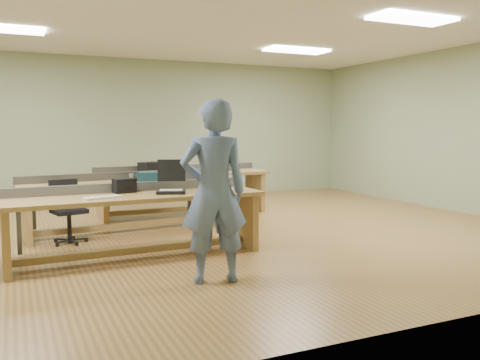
# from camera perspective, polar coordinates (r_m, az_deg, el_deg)

# --- Properties ---
(floor) EXTENTS (10.00, 10.00, 0.00)m
(floor) POSITION_cam_1_polar(r_m,az_deg,el_deg) (7.45, -4.65, -6.00)
(floor) COLOR olive
(floor) RESTS_ON ground
(ceiling) EXTENTS (10.00, 10.00, 0.00)m
(ceiling) POSITION_cam_1_polar(r_m,az_deg,el_deg) (7.44, -4.85, 17.26)
(ceiling) COLOR silver
(ceiling) RESTS_ON wall_back
(wall_back) EXTENTS (10.00, 0.04, 3.00)m
(wall_back) POSITION_cam_1_polar(r_m,az_deg,el_deg) (11.14, -11.69, 5.57)
(wall_back) COLOR gray
(wall_back) RESTS_ON floor
(wall_front) EXTENTS (10.00, 0.04, 3.00)m
(wall_front) POSITION_cam_1_polar(r_m,az_deg,el_deg) (3.77, 16.18, 5.30)
(wall_front) COLOR gray
(wall_front) RESTS_ON floor
(wall_right) EXTENTS (0.04, 8.00, 3.00)m
(wall_right) POSITION_cam_1_polar(r_m,az_deg,el_deg) (10.13, 23.10, 5.22)
(wall_right) COLOR gray
(wall_right) RESTS_ON floor
(fluor_panels) EXTENTS (6.20, 3.50, 0.03)m
(fluor_panels) POSITION_cam_1_polar(r_m,az_deg,el_deg) (7.43, -4.85, 17.03)
(fluor_panels) COLOR white
(fluor_panels) RESTS_ON ceiling
(workbench_front) EXTENTS (3.02, 0.90, 0.86)m
(workbench_front) POSITION_cam_1_polar(r_m,az_deg,el_deg) (6.09, -11.66, -3.38)
(workbench_front) COLOR #AF8B49
(workbench_front) RESTS_ON floor
(workbench_mid) EXTENTS (2.96, 1.06, 0.86)m
(workbench_mid) POSITION_cam_1_polar(r_m,az_deg,el_deg) (7.66, -12.98, -1.57)
(workbench_mid) COLOR #AF8B49
(workbench_mid) RESTS_ON floor
(workbench_back) EXTENTS (3.02, 0.81, 0.86)m
(workbench_back) POSITION_cam_1_polar(r_m,az_deg,el_deg) (9.07, -6.46, -0.32)
(workbench_back) COLOR #AF8B49
(workbench_back) RESTS_ON floor
(person) EXTENTS (0.72, 0.54, 1.80)m
(person) POSITION_cam_1_polar(r_m,az_deg,el_deg) (4.97, -2.96, -1.34)
(person) COLOR slate
(person) RESTS_ON floor
(laptop_base) EXTENTS (0.41, 0.37, 0.04)m
(laptop_base) POSITION_cam_1_polar(r_m,az_deg,el_deg) (6.11, -7.74, -1.32)
(laptop_base) COLOR black
(laptop_base) RESTS_ON workbench_front
(laptop_screen) EXTENTS (0.32, 0.13, 0.26)m
(laptop_screen) POSITION_cam_1_polar(r_m,az_deg,el_deg) (6.21, -7.71, 1.08)
(laptop_screen) COLOR black
(laptop_screen) RESTS_ON laptop_base
(keyboard) EXTENTS (0.44, 0.25, 0.02)m
(keyboard) POSITION_cam_1_polar(r_m,az_deg,el_deg) (5.80, -15.19, -1.90)
(keyboard) COLOR beige
(keyboard) RESTS_ON workbench_front
(trackball_mouse) EXTENTS (0.16, 0.17, 0.06)m
(trackball_mouse) POSITION_cam_1_polar(r_m,az_deg,el_deg) (6.14, -1.32, -1.12)
(trackball_mouse) COLOR white
(trackball_mouse) RESTS_ON workbench_front
(camera_bag) EXTENTS (0.28, 0.21, 0.17)m
(camera_bag) POSITION_cam_1_polar(r_m,az_deg,el_deg) (6.25, -12.87, -0.62)
(camera_bag) COLOR black
(camera_bag) RESTS_ON workbench_front
(task_chair) EXTENTS (0.55, 0.55, 0.84)m
(task_chair) POSITION_cam_1_polar(r_m,az_deg,el_deg) (7.14, -18.74, -4.27)
(task_chair) COLOR black
(task_chair) RESTS_ON floor
(parts_bin_teal) EXTENTS (0.46, 0.40, 0.13)m
(parts_bin_teal) POSITION_cam_1_polar(r_m,az_deg,el_deg) (7.58, -9.88, 0.39)
(parts_bin_teal) COLOR #12313B
(parts_bin_teal) RESTS_ON workbench_mid
(parts_bin_grey) EXTENTS (0.51, 0.36, 0.13)m
(parts_bin_grey) POSITION_cam_1_polar(r_m,az_deg,el_deg) (7.92, -5.21, 0.67)
(parts_bin_grey) COLOR #323234
(parts_bin_grey) RESTS_ON workbench_mid
(mug) EXTENTS (0.14, 0.14, 0.10)m
(mug) POSITION_cam_1_polar(r_m,az_deg,el_deg) (7.62, -11.58, 0.24)
(mug) COLOR #323234
(mug) RESTS_ON workbench_mid
(drinks_can) EXTENTS (0.08, 0.08, 0.12)m
(drinks_can) POSITION_cam_1_polar(r_m,az_deg,el_deg) (7.52, -12.09, 0.26)
(drinks_can) COLOR silver
(drinks_can) RESTS_ON workbench_mid
(storage_box_back) EXTENTS (0.42, 0.37, 0.20)m
(storage_box_back) POSITION_cam_1_polar(r_m,az_deg,el_deg) (8.79, -10.06, 1.34)
(storage_box_back) COLOR black
(storage_box_back) RESTS_ON workbench_back
(tray_back) EXTENTS (0.34, 0.28, 0.12)m
(tray_back) POSITION_cam_1_polar(r_m,az_deg,el_deg) (9.39, -1.06, 1.46)
(tray_back) COLOR #323234
(tray_back) RESTS_ON workbench_back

